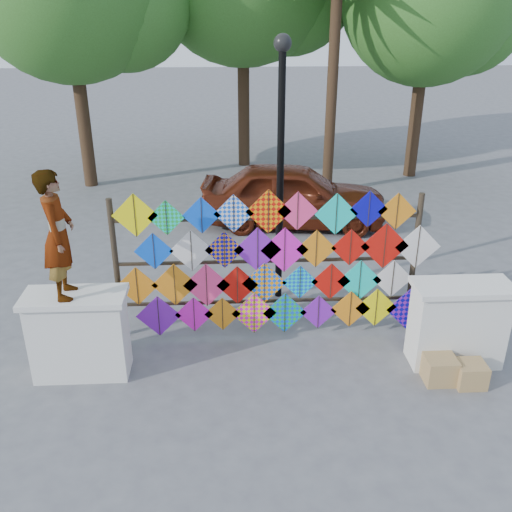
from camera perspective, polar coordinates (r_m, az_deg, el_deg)
The scene contains 9 objects.
ground at distance 8.69m, azimuth 1.42°, elevation -10.24°, with size 80.00×80.00×0.00m, color slate.
parapet_left at distance 8.41m, azimuth -17.26°, elevation -7.49°, with size 1.40×0.65×1.28m.
parapet_right at distance 8.79m, azimuth 19.53°, elevation -6.37°, with size 1.40×0.65×1.28m.
kite_rack at distance 8.72m, azimuth 1.88°, elevation -1.01°, with size 5.00×0.24×2.42m.
vendor_woman at distance 7.77m, azimuth -19.20°, elevation 2.00°, with size 0.64×0.42×1.75m, color #99999E.
sedan at distance 13.45m, azimuth 3.76°, elevation 6.14°, with size 1.74×4.33×1.48m, color #571E0E.
lamppost at distance 9.44m, azimuth 2.49°, elevation 10.61°, with size 0.28×0.28×4.46m.
cardboard_box_near at distance 8.53m, azimuth 17.90°, elevation -10.75°, with size 0.43×0.38×0.38m, color #A1784E.
cardboard_box_far at distance 8.62m, azimuth 20.60°, elevation -10.98°, with size 0.41×0.37×0.34m, color #A1784E.
Camera 1 is at (-0.60, -7.12, 4.93)m, focal length 40.00 mm.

